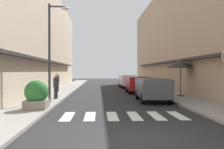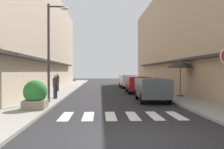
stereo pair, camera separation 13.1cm
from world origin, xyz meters
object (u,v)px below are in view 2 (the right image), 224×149
(planter_corner, at_px, (35,95))
(pedestrian_walking_far, at_px, (55,86))
(street_lamp, at_px, (52,43))
(parked_car_mid, at_px, (137,83))
(parked_car_near, at_px, (152,87))
(parked_car_far, at_px, (128,80))
(cafe_umbrella, at_px, (180,64))
(pedestrian_walking_near, at_px, (57,82))

(planter_corner, height_order, pedestrian_walking_far, pedestrian_walking_far)
(street_lamp, bearing_deg, parked_car_mid, 50.76)
(parked_car_near, distance_m, parked_car_far, 13.42)
(street_lamp, height_order, cafe_umbrella, street_lamp)
(parked_car_mid, distance_m, parked_car_far, 6.99)
(parked_car_mid, xyz_separation_m, pedestrian_walking_near, (-7.15, 0.68, 0.05))
(parked_car_far, bearing_deg, parked_car_mid, -90.00)
(parked_car_near, bearing_deg, parked_car_mid, 90.00)
(cafe_umbrella, height_order, pedestrian_walking_near, cafe_umbrella)
(cafe_umbrella, bearing_deg, pedestrian_walking_near, 153.26)
(cafe_umbrella, xyz_separation_m, pedestrian_walking_near, (-9.69, 4.88, -1.48))
(street_lamp, bearing_deg, parked_car_far, 67.14)
(parked_car_near, height_order, parked_car_far, same)
(pedestrian_walking_far, bearing_deg, cafe_umbrella, 109.92)
(parked_car_near, relative_size, street_lamp, 0.73)
(parked_car_near, distance_m, pedestrian_walking_near, 10.07)
(parked_car_far, relative_size, street_lamp, 0.79)
(planter_corner, distance_m, pedestrian_walking_near, 10.71)
(parked_car_far, distance_m, street_lamp, 15.91)
(parked_car_mid, bearing_deg, parked_car_near, -90.00)
(street_lamp, bearing_deg, pedestrian_walking_far, 94.35)
(parked_car_far, relative_size, planter_corner, 3.28)
(street_lamp, relative_size, pedestrian_walking_far, 3.63)
(street_lamp, bearing_deg, parked_car_near, 9.66)
(cafe_umbrella, height_order, planter_corner, cafe_umbrella)
(street_lamp, relative_size, cafe_umbrella, 2.18)
(parked_car_far, bearing_deg, pedestrian_walking_near, -138.51)
(planter_corner, bearing_deg, cafe_umbrella, 32.94)
(parked_car_mid, distance_m, cafe_umbrella, 5.15)
(parked_car_near, bearing_deg, cafe_umbrella, 41.02)
(cafe_umbrella, bearing_deg, street_lamp, -159.37)
(street_lamp, distance_m, pedestrian_walking_far, 3.32)
(parked_car_mid, bearing_deg, pedestrian_walking_far, -138.84)
(parked_car_mid, distance_m, street_lamp, 10.00)
(planter_corner, bearing_deg, parked_car_mid, 57.39)
(cafe_umbrella, bearing_deg, parked_car_near, -138.98)
(parked_car_mid, xyz_separation_m, parked_car_far, (0.00, 6.99, 0.00))
(parked_car_far, xyz_separation_m, pedestrian_walking_far, (-6.25, -12.46, 0.02))
(parked_car_mid, relative_size, cafe_umbrella, 1.71)
(parked_car_near, xyz_separation_m, cafe_umbrella, (2.55, 2.22, 1.53))
(cafe_umbrella, xyz_separation_m, planter_corner, (-8.95, -5.80, -1.66))
(parked_car_far, distance_m, pedestrian_walking_near, 9.54)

